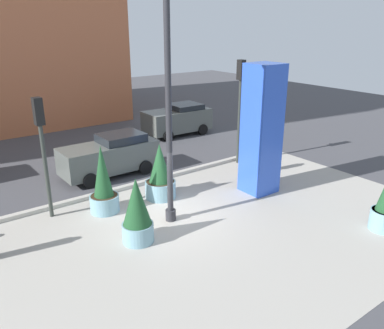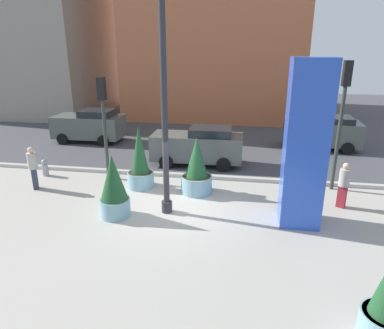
{
  "view_description": "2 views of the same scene",
  "coord_description": "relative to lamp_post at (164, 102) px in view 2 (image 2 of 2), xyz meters",
  "views": [
    {
      "loc": [
        -6.86,
        -10.69,
        6.55
      ],
      "look_at": [
        0.9,
        -0.28,
        1.87
      ],
      "focal_mm": 37.3,
      "sensor_mm": 36.0,
      "label": 1
    },
    {
      "loc": [
        2.58,
        -10.71,
        5.35
      ],
      "look_at": [
        0.83,
        -0.12,
        1.71
      ],
      "focal_mm": 32.41,
      "sensor_mm": 36.0,
      "label": 2
    }
  ],
  "objects": [
    {
      "name": "potted_plant_mid_plaza",
      "position": [
        -1.54,
        1.99,
        -2.73
      ],
      "size": [
        1.05,
        1.05,
        2.52
      ],
      "color": "#7AA8B7",
      "rests_on": "ground_plane"
    },
    {
      "name": "potted_plant_near_left",
      "position": [
        0.74,
        1.82,
        -2.82
      ],
      "size": [
        1.19,
        1.19,
        2.22
      ],
      "color": "#7AA8B7",
      "rests_on": "ground_plane"
    },
    {
      "name": "potted_plant_by_pillar",
      "position": [
        -1.62,
        -0.58,
        -2.74
      ],
      "size": [
        0.99,
        0.99,
        2.14
      ],
      "color": "#7AA8B7",
      "rests_on": "ground_plane"
    },
    {
      "name": "fire_hydrant",
      "position": [
        -6.06,
        2.58,
        -3.38
      ],
      "size": [
        0.36,
        0.26,
        0.75
      ],
      "color": "#99999E",
      "rests_on": "ground_plane"
    },
    {
      "name": "car_intersection",
      "position": [
        0.31,
        5.26,
        -2.83
      ],
      "size": [
        4.3,
        1.97,
        1.82
      ],
      "color": "#565B56",
      "rests_on": "ground_plane"
    },
    {
      "name": "curb_strip",
      "position": [
        0.01,
        3.39,
        -3.67
      ],
      "size": [
        18.0,
        0.24,
        0.16
      ],
      "primitive_type": "cube",
      "color": "#B7B2A8",
      "rests_on": "ground_plane"
    },
    {
      "name": "traffic_light_far_side",
      "position": [
        -3.24,
        2.77,
        -0.87
      ],
      "size": [
        0.28,
        0.42,
        4.25
      ],
      "color": "#333833",
      "rests_on": "ground_plane"
    },
    {
      "name": "plaza_pavement",
      "position": [
        0.01,
        -1.73,
        -3.75
      ],
      "size": [
        18.0,
        10.0,
        0.02
      ],
      "primitive_type": "cube",
      "color": "#ADA89E",
      "rests_on": "ground_plane"
    },
    {
      "name": "art_pillar_blue",
      "position": [
        4.32,
        0.01,
        -1.2
      ],
      "size": [
        1.2,
        1.2,
        5.1
      ],
      "primitive_type": "cube",
      "color": "blue",
      "rests_on": "ground_plane"
    },
    {
      "name": "traffic_light_corner",
      "position": [
        5.99,
        3.05,
        -0.46
      ],
      "size": [
        0.28,
        0.42,
        4.92
      ],
      "color": "#333833",
      "rests_on": "ground_plane"
    },
    {
      "name": "lamp_post",
      "position": [
        0.0,
        0.0,
        0.0
      ],
      "size": [
        0.44,
        0.44,
        7.68
      ],
      "color": "#2D2D33",
      "rests_on": "ground_plane"
    },
    {
      "name": "pedestrian_on_sidewalk",
      "position": [
        5.95,
        1.36,
        -2.84
      ],
      "size": [
        0.49,
        0.49,
        1.65
      ],
      "color": "maroon",
      "rests_on": "ground_plane"
    },
    {
      "name": "car_far_lane",
      "position": [
        -6.68,
        8.48,
        -2.79
      ],
      "size": [
        4.02,
        2.12,
        1.9
      ],
      "color": "#565B56",
      "rests_on": "ground_plane"
    },
    {
      "name": "ground_plane",
      "position": [
        0.01,
        4.27,
        -3.75
      ],
      "size": [
        60.0,
        60.0,
        0.0
      ],
      "primitive_type": "plane",
      "color": "#47474C"
    },
    {
      "name": "pedestrian_by_curb",
      "position": [
        -5.62,
        1.15,
        -2.79
      ],
      "size": [
        0.5,
        0.5,
        1.73
      ],
      "color": "#33384C",
      "rests_on": "ground_plane"
    },
    {
      "name": "car_curb_west",
      "position": [
        6.64,
        9.12,
        -2.81
      ],
      "size": [
        4.06,
        2.2,
        1.82
      ],
      "color": "#565B56",
      "rests_on": "ground_plane"
    }
  ]
}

